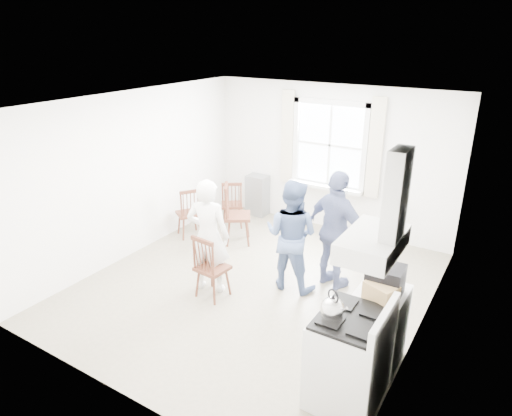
{
  "coord_description": "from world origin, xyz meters",
  "views": [
    {
      "loc": [
        3.02,
        -4.85,
        3.45
      ],
      "look_at": [
        -0.11,
        0.2,
        1.11
      ],
      "focal_mm": 32.0,
      "sensor_mm": 36.0,
      "label": 1
    }
  ],
  "objects": [
    {
      "name": "room_shell",
      "position": [
        0.0,
        0.0,
        1.3
      ],
      "size": [
        4.62,
        5.12,
        2.64
      ],
      "color": "gray",
      "rests_on": "ground"
    },
    {
      "name": "window_assembly",
      "position": [
        0.0,
        2.45,
        1.46
      ],
      "size": [
        1.88,
        0.24,
        1.7
      ],
      "color": "white",
      "rests_on": "room_shell"
    },
    {
      "name": "range_hood",
      "position": [
        2.07,
        -1.35,
        1.9
      ],
      "size": [
        0.45,
        0.76,
        0.94
      ],
      "color": "silver",
      "rests_on": "room_shell"
    },
    {
      "name": "shelf_unit",
      "position": [
        -1.4,
        2.33,
        0.4
      ],
      "size": [
        0.4,
        0.3,
        0.8
      ],
      "primitive_type": "cube",
      "color": "gray",
      "rests_on": "ground"
    },
    {
      "name": "gas_stove",
      "position": [
        1.91,
        -1.35,
        0.48
      ],
      "size": [
        0.68,
        0.76,
        1.12
      ],
      "color": "silver",
      "rests_on": "ground"
    },
    {
      "name": "kettle",
      "position": [
        1.75,
        -1.47,
        1.05
      ],
      "size": [
        0.22,
        0.22,
        0.31
      ],
      "color": "silver",
      "rests_on": "gas_stove"
    },
    {
      "name": "low_cabinet",
      "position": [
        1.98,
        -0.65,
        0.45
      ],
      "size": [
        0.5,
        0.55,
        0.9
      ],
      "primitive_type": "cube",
      "color": "silver",
      "rests_on": "ground"
    },
    {
      "name": "stereo_stack",
      "position": [
        2.01,
        -0.71,
        1.06
      ],
      "size": [
        0.36,
        0.33,
        0.32
      ],
      "color": "black",
      "rests_on": "low_cabinet"
    },
    {
      "name": "cardboard_box",
      "position": [
        2.02,
        -0.87,
        1.0
      ],
      "size": [
        0.37,
        0.32,
        0.2
      ],
      "primitive_type": "cube",
      "rotation": [
        0.0,
        0.0,
        -0.4
      ],
      "color": "tan",
      "rests_on": "low_cabinet"
    },
    {
      "name": "windsor_chair_a",
      "position": [
        -1.44,
        1.52,
        0.55
      ],
      "size": [
        0.52,
        0.52,
        0.9
      ],
      "color": "#492317",
      "rests_on": "ground"
    },
    {
      "name": "windsor_chair_b",
      "position": [
        -0.36,
        -0.64,
        0.57
      ],
      "size": [
        0.43,
        0.42,
        0.94
      ],
      "color": "#492317",
      "rests_on": "ground"
    },
    {
      "name": "windsor_chair_c",
      "position": [
        -1.82,
        0.78,
        0.56
      ],
      "size": [
        0.53,
        0.53,
        0.92
      ],
      "color": "#492317",
      "rests_on": "ground"
    },
    {
      "name": "person_left",
      "position": [
        -0.49,
        -0.41,
        0.82
      ],
      "size": [
        0.75,
        0.75,
        1.63
      ],
      "primitive_type": "imported",
      "rotation": [
        0.0,
        0.0,
        3.44
      ],
      "color": "white",
      "rests_on": "ground"
    },
    {
      "name": "person_mid",
      "position": [
        0.43,
        0.25,
        0.8
      ],
      "size": [
        0.81,
        0.81,
        1.59
      ],
      "primitive_type": "imported",
      "rotation": [
        0.0,
        0.0,
        3.19
      ],
      "color": "#4B608D",
      "rests_on": "ground"
    },
    {
      "name": "person_right",
      "position": [
        0.94,
        0.59,
        0.85
      ],
      "size": [
        1.27,
        1.27,
        1.71
      ],
      "primitive_type": "imported",
      "rotation": [
        0.0,
        0.0,
        2.81
      ],
      "color": "navy",
      "rests_on": "ground"
    },
    {
      "name": "potted_plant",
      "position": [
        0.2,
        2.36,
        1.0
      ],
      "size": [
        0.2,
        0.2,
        0.3
      ],
      "primitive_type": "imported",
      "rotation": [
        0.0,
        0.0,
        -0.28
      ],
      "color": "#347636",
      "rests_on": "window_assembly"
    },
    {
      "name": "windsor_chair_d",
      "position": [
        -1.11,
        1.01,
        0.64
      ],
      "size": [
        0.6,
        0.6,
        1.05
      ],
      "color": "#492317",
      "rests_on": "ground"
    }
  ]
}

